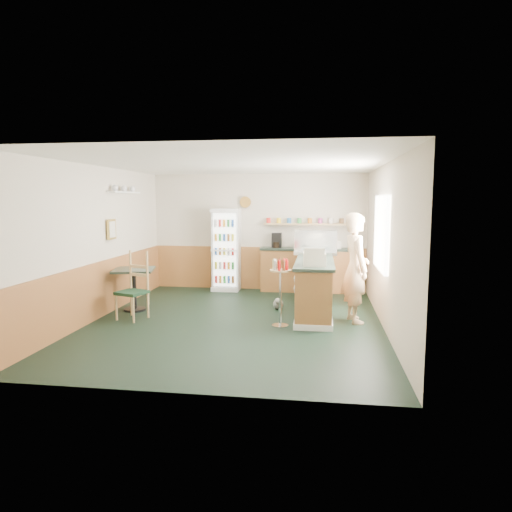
% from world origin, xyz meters
% --- Properties ---
extents(ground, '(6.00, 6.00, 0.00)m').
position_xyz_m(ground, '(0.00, 0.00, 0.00)').
color(ground, black).
rests_on(ground, ground).
extents(room_envelope, '(5.04, 6.02, 2.72)m').
position_xyz_m(room_envelope, '(-0.23, 0.73, 1.52)').
color(room_envelope, beige).
rests_on(room_envelope, ground).
extents(service_counter, '(0.68, 3.01, 1.01)m').
position_xyz_m(service_counter, '(1.35, 1.07, 0.46)').
color(service_counter, '#AD7837').
rests_on(service_counter, ground).
extents(back_counter, '(2.24, 0.42, 1.69)m').
position_xyz_m(back_counter, '(1.19, 2.80, 0.55)').
color(back_counter, '#AD7837').
rests_on(back_counter, ground).
extents(drinks_fridge, '(0.63, 0.53, 1.90)m').
position_xyz_m(drinks_fridge, '(-0.72, 2.74, 0.95)').
color(drinks_fridge, white).
rests_on(drinks_fridge, ground).
extents(display_case, '(0.85, 0.45, 0.49)m').
position_xyz_m(display_case, '(1.35, 1.61, 1.25)').
color(display_case, silver).
rests_on(display_case, service_counter).
extents(cash_register, '(0.39, 0.41, 0.21)m').
position_xyz_m(cash_register, '(1.35, 0.00, 1.12)').
color(cash_register, beige).
rests_on(cash_register, service_counter).
extents(shopkeeper, '(0.60, 0.72, 1.89)m').
position_xyz_m(shopkeeper, '(2.05, 0.28, 0.94)').
color(shopkeeper, tan).
rests_on(shopkeeper, ground).
extents(condiment_stand, '(0.36, 0.36, 1.11)m').
position_xyz_m(condiment_stand, '(0.80, -0.18, 0.76)').
color(condiment_stand, silver).
rests_on(condiment_stand, ground).
extents(newspaper_rack, '(0.10, 0.48, 0.56)m').
position_xyz_m(newspaper_rack, '(0.99, 1.37, 0.51)').
color(newspaper_rack, black).
rests_on(newspaper_rack, ground).
extents(cafe_table, '(0.88, 0.88, 0.80)m').
position_xyz_m(cafe_table, '(-2.05, 0.52, 0.57)').
color(cafe_table, black).
rests_on(cafe_table, ground).
extents(cafe_chair, '(0.56, 0.57, 1.20)m').
position_xyz_m(cafe_chair, '(-1.83, 0.00, 0.63)').
color(cafe_chair, black).
rests_on(cafe_chair, ground).
extents(dog_doorstop, '(0.20, 0.26, 0.24)m').
position_xyz_m(dog_doorstop, '(0.66, 0.99, 0.11)').
color(dog_doorstop, gray).
rests_on(dog_doorstop, ground).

